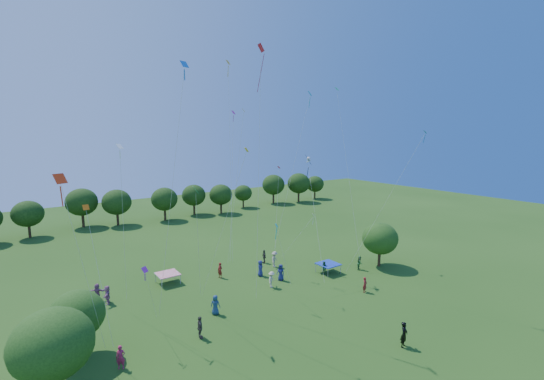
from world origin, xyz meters
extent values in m
ellipsoid|color=#264E16|center=(-16.64, 12.16, 3.82)|extent=(4.50, 4.50, 4.05)
cylinder|color=#422B19|center=(-14.88, 16.54, 0.81)|extent=(0.33, 0.33, 1.63)
ellipsoid|color=#264E16|center=(-14.88, 16.54, 3.21)|extent=(3.72, 3.72, 3.35)
cylinder|color=#422B19|center=(17.15, 15.97, 0.82)|extent=(0.34, 0.34, 1.64)
ellipsoid|color=#264E16|center=(17.15, 15.97, 3.42)|extent=(4.17, 4.17, 3.76)
cylinder|color=#422B19|center=(-16.56, 54.89, 0.92)|extent=(0.38, 0.38, 1.84)
ellipsoid|color=#1D3D11|center=(-16.56, 54.89, 3.72)|extent=(4.42, 4.42, 3.98)
cylinder|color=#422B19|center=(-8.83, 57.29, 1.07)|extent=(0.44, 0.44, 2.14)
ellipsoid|color=#1D3D11|center=(-8.83, 57.29, 4.33)|extent=(5.14, 5.14, 4.63)
cylinder|color=#422B19|center=(-3.73, 55.12, 1.01)|extent=(0.42, 0.42, 2.03)
ellipsoid|color=#1D3D11|center=(-3.73, 55.12, 4.09)|extent=(4.86, 4.86, 4.37)
cylinder|color=#422B19|center=(4.25, 54.00, 0.98)|extent=(0.40, 0.40, 1.96)
ellipsoid|color=#1D3D11|center=(4.25, 54.00, 3.96)|extent=(4.71, 4.71, 4.24)
cylinder|color=#422B19|center=(10.62, 55.53, 0.96)|extent=(0.39, 0.39, 1.91)
ellipsoid|color=#1D3D11|center=(10.62, 55.53, 3.87)|extent=(4.59, 4.59, 4.13)
cylinder|color=#422B19|center=(15.42, 53.36, 0.94)|extent=(0.39, 0.39, 1.89)
ellipsoid|color=#1D3D11|center=(15.42, 53.36, 3.82)|extent=(4.54, 4.54, 4.08)
cylinder|color=#422B19|center=(22.08, 55.90, 0.79)|extent=(0.33, 0.33, 1.58)
ellipsoid|color=#1D3D11|center=(22.08, 55.90, 3.20)|extent=(3.80, 3.80, 3.42)
cylinder|color=#422B19|center=(30.27, 56.13, 1.07)|extent=(0.44, 0.44, 2.13)
ellipsoid|color=#1D3D11|center=(30.27, 56.13, 4.31)|extent=(5.12, 5.12, 4.61)
cylinder|color=#422B19|center=(36.10, 54.14, 1.09)|extent=(0.45, 0.45, 2.18)
ellipsoid|color=#1D3D11|center=(36.10, 54.14, 4.41)|extent=(5.24, 5.24, 4.72)
cylinder|color=#422B19|center=(42.14, 55.19, 0.91)|extent=(0.37, 0.37, 1.81)
ellipsoid|color=#1D3D11|center=(42.14, 55.19, 3.66)|extent=(4.35, 4.35, 3.91)
cube|color=red|center=(-5.32, 25.60, 1.05)|extent=(2.20, 2.20, 0.08)
cylinder|color=#999999|center=(-6.32, 24.60, 0.55)|extent=(0.05, 0.05, 1.10)
cylinder|color=#999999|center=(-4.32, 24.60, 0.55)|extent=(0.05, 0.05, 1.10)
cylinder|color=#999999|center=(-6.32, 26.60, 0.55)|extent=(0.05, 0.05, 1.10)
cylinder|color=#999999|center=(-4.32, 26.60, 0.55)|extent=(0.05, 0.05, 1.10)
cube|color=#1936A8|center=(10.63, 17.92, 1.05)|extent=(2.20, 2.20, 0.08)
cylinder|color=#999999|center=(9.63, 16.92, 0.55)|extent=(0.05, 0.05, 1.10)
cylinder|color=#999999|center=(11.63, 16.92, 0.55)|extent=(0.05, 0.05, 1.10)
cylinder|color=#999999|center=(9.63, 18.92, 0.55)|extent=(0.05, 0.05, 1.10)
cylinder|color=#999999|center=(11.63, 18.92, 0.55)|extent=(0.05, 0.05, 1.10)
imported|color=black|center=(4.93, 4.04, 0.97)|extent=(0.83, 0.67, 1.94)
imported|color=navy|center=(-4.24, 16.59, 0.87)|extent=(0.95, 0.93, 1.75)
imported|color=#9A1C44|center=(-12.82, 13.51, 0.82)|extent=(0.72, 0.63, 1.64)
imported|color=#29603A|center=(9.79, 17.65, 0.79)|extent=(0.72, 0.88, 1.57)
imported|color=tan|center=(6.72, 22.94, 0.96)|extent=(1.35, 1.16, 1.91)
imported|color=#433B35|center=(6.46, 24.79, 0.83)|extent=(0.65, 1.05, 1.66)
imported|color=#A25E85|center=(-11.53, 24.24, 0.88)|extent=(1.05, 1.75, 1.76)
imported|color=navy|center=(4.93, 19.34, 0.89)|extent=(0.80, 1.00, 1.79)
imported|color=maroon|center=(-0.11, 23.73, 0.85)|extent=(0.59, 0.73, 1.71)
imported|color=#265A2A|center=(14.36, 16.52, 0.80)|extent=(0.89, 0.79, 1.60)
imported|color=#C0B49A|center=(3.06, 18.39, 0.85)|extent=(1.19, 1.04, 1.70)
imported|color=#48403A|center=(-6.93, 13.84, 0.89)|extent=(0.67, 1.12, 1.78)
imported|color=#8F537A|center=(-12.15, 25.60, 0.82)|extent=(1.58, 1.28, 1.64)
imported|color=navy|center=(3.80, 21.62, 0.90)|extent=(0.85, 1.01, 1.79)
imported|color=maroon|center=(10.00, 12.03, 0.79)|extent=(0.68, 0.55, 1.58)
cube|color=black|center=(8.71, 19.44, 12.93)|extent=(1.32, 1.41, 1.08)
cube|color=black|center=(8.71, 19.49, 11.54)|extent=(0.09, 0.27, 1.18)
sphere|color=white|center=(8.71, 19.38, 13.03)|extent=(0.39, 0.39, 0.39)
cylinder|color=white|center=(8.71, 19.38, 12.75)|extent=(0.27, 0.55, 0.35)
cylinder|color=white|center=(8.71, 19.38, 12.75)|extent=(0.27, 0.55, 0.35)
cylinder|color=beige|center=(7.43, 16.63, 6.85)|extent=(2.57, 5.64, 11.11)
cube|color=red|center=(-0.79, 14.40, 22.42)|extent=(0.51, 0.76, 0.61)
cube|color=red|center=(-0.79, 14.45, 20.48)|extent=(0.39, 0.57, 2.94)
cylinder|color=beige|center=(-0.94, 14.64, 11.71)|extent=(0.32, 0.50, 20.83)
cube|color=red|center=(10.48, 27.23, 11.41)|extent=(0.32, 0.43, 0.30)
cylinder|color=beige|center=(9.44, 26.20, 6.27)|extent=(2.10, 2.08, 9.94)
cube|color=orange|center=(3.39, 27.45, 23.77)|extent=(0.69, 0.63, 0.51)
cube|color=orange|center=(3.39, 27.50, 22.78)|extent=(0.10, 0.28, 1.21)
cylinder|color=beige|center=(2.52, 25.74, 12.41)|extent=(1.78, 3.44, 22.22)
cube|color=gold|center=(-3.74, 11.92, 14.53)|extent=(0.29, 0.41, 0.32)
cylinder|color=beige|center=(-4.28, 14.99, 7.84)|extent=(1.12, 6.16, 13.08)
cube|color=#1B9954|center=(15.80, 22.41, 21.20)|extent=(0.60, 0.51, 0.37)
cylinder|color=beige|center=(14.79, 19.21, 11.15)|extent=(2.03, 6.42, 19.70)
cube|color=blue|center=(-8.32, 11.72, 19.96)|extent=(0.57, 0.45, 0.42)
cube|color=blue|center=(-8.32, 11.77, 19.32)|extent=(0.12, 0.16, 0.65)
cylinder|color=beige|center=(-8.72, 14.24, 10.53)|extent=(0.83, 5.07, 18.46)
cube|color=#AB1C93|center=(3.64, 26.84, 18.16)|extent=(0.62, 0.58, 0.42)
cube|color=#AB1C93|center=(3.64, 26.89, 17.44)|extent=(0.09, 0.19, 0.77)
cylinder|color=beige|center=(2.63, 25.71, 9.62)|extent=(2.04, 2.29, 16.64)
cube|color=white|center=(-10.75, 19.21, 14.72)|extent=(0.61, 0.59, 0.39)
cube|color=white|center=(-10.75, 19.26, 14.06)|extent=(0.08, 0.16, 0.67)
cylinder|color=beige|center=(-10.62, 20.28, 7.90)|extent=(0.29, 2.16, 13.21)
cube|color=#0A8DA2|center=(13.84, 25.19, 20.77)|extent=(0.81, 0.73, 0.60)
cube|color=#0A8DA2|center=(13.84, 25.24, 19.68)|extent=(0.11, 0.29, 1.27)
cylinder|color=beige|center=(11.01, 25.13, 10.89)|extent=(5.67, 0.13, 19.17)
cube|color=#F3360E|center=(-15.60, 11.44, 13.31)|extent=(0.71, 0.61, 0.53)
cube|color=#F3360E|center=(-15.60, 11.49, 12.34)|extent=(0.13, 0.26, 1.14)
cylinder|color=beige|center=(-14.58, 12.93, 7.18)|extent=(2.06, 2.99, 11.76)
cube|color=orange|center=(-13.90, 15.70, 10.86)|extent=(0.42, 0.28, 0.34)
cylinder|color=beige|center=(-13.49, 14.99, 6.00)|extent=(0.84, 1.45, 9.40)
cube|color=gold|center=(1.68, 21.29, 18.02)|extent=(0.49, 0.56, 0.40)
cylinder|color=beige|center=(1.40, 22.76, 9.56)|extent=(0.58, 2.94, 16.52)
cube|color=#1A9144|center=(-6.37, 15.13, 11.44)|extent=(0.54, 0.73, 0.54)
cylinder|color=beige|center=(-5.57, 16.79, 6.23)|extent=(1.62, 3.34, 9.87)
cube|color=#1163B0|center=(12.66, 8.19, 15.85)|extent=(0.44, 0.44, 0.28)
cube|color=#1163B0|center=(12.66, 8.24, 15.24)|extent=(0.06, 0.18, 0.76)
cylinder|color=beige|center=(11.37, 11.45, 8.50)|extent=(2.60, 6.53, 14.41)
cube|color=purple|center=(-10.59, 14.76, 6.09)|extent=(0.53, 0.48, 0.38)
cube|color=purple|center=(-10.59, 14.81, 5.51)|extent=(0.09, 0.15, 0.59)
cylinder|color=beige|center=(-9.97, 15.72, 3.60)|extent=(1.27, 1.94, 4.61)
cube|color=silver|center=(9.76, 19.59, 6.56)|extent=(0.38, 0.45, 0.35)
cube|color=silver|center=(9.76, 19.64, 5.87)|extent=(0.11, 0.21, 0.86)
cylinder|color=beige|center=(8.53, 20.95, 3.85)|extent=(2.47, 2.74, 5.10)
cube|color=#0CB8B5|center=(1.27, 15.10, 7.51)|extent=(0.41, 0.41, 0.33)
cube|color=#0CB8B5|center=(1.27, 15.15, 6.73)|extent=(0.06, 0.24, 1.07)
cylinder|color=beige|center=(2.24, 15.26, 4.33)|extent=(1.96, 0.34, 6.06)
camera|label=1|loc=(-17.48, -10.65, 15.62)|focal=24.00mm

